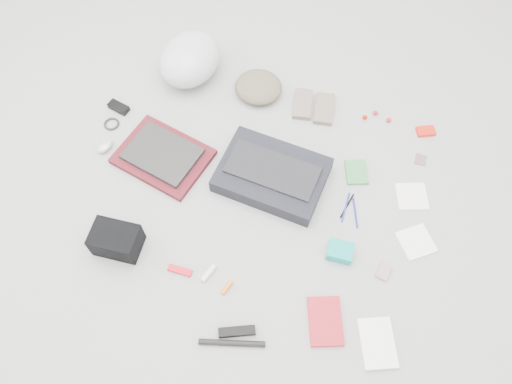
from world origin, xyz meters
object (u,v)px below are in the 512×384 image
(bike_helmet, at_px, (190,59))
(book_red, at_px, (325,321))
(laptop, at_px, (162,154))
(camera_bag, at_px, (116,240))
(accordion_wallet, at_px, (340,252))
(messenger_bag, at_px, (272,175))

(bike_helmet, xyz_separation_m, book_red, (0.90, -1.04, -0.09))
(laptop, xyz_separation_m, bike_helmet, (-0.04, 0.51, 0.07))
(camera_bag, distance_m, book_red, 0.88)
(book_red, distance_m, accordion_wallet, 0.29)
(camera_bag, height_order, book_red, camera_bag)
(bike_helmet, bearing_deg, accordion_wallet, -28.76)
(bike_helmet, height_order, camera_bag, bike_helmet)
(messenger_bag, height_order, camera_bag, camera_bag)
(bike_helmet, bearing_deg, camera_bag, -77.75)
(messenger_bag, relative_size, accordion_wallet, 4.50)
(laptop, bearing_deg, accordion_wallet, -0.72)
(laptop, relative_size, bike_helmet, 0.90)
(book_red, xyz_separation_m, accordion_wallet, (-0.00, 0.29, 0.02))
(book_red, bearing_deg, accordion_wallet, 72.85)
(camera_bag, xyz_separation_m, accordion_wallet, (0.88, 0.21, -0.04))
(messenger_bag, xyz_separation_m, accordion_wallet, (0.36, -0.27, -0.01))
(laptop, relative_size, camera_bag, 1.66)
(bike_helmet, bearing_deg, messenger_bag, -30.64)
(messenger_bag, bearing_deg, accordion_wallet, -29.64)
(camera_bag, bearing_deg, book_red, -6.84)
(laptop, distance_m, camera_bag, 0.45)
(laptop, xyz_separation_m, book_red, (0.86, -0.53, -0.03))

